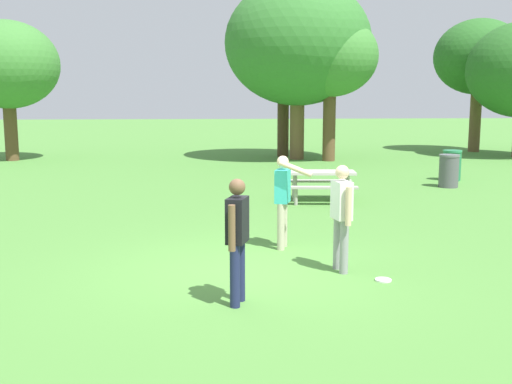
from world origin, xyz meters
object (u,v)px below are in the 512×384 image
Objects in this scene: tree_back_left at (479,58)px; person_bystander at (341,211)px; person_catcher at (283,194)px; frisbee at (383,280)px; tree_far_right at (298,43)px; picnic_table_near at (321,179)px; tree_slender_mid at (330,57)px; trash_can_further_along at (452,165)px; person_thrower at (237,233)px; trash_can_beside_table at (449,171)px; tree_tall_left at (7,65)px; tree_broad_center at (284,59)px.

person_bystander is at bearing -118.65° from tree_back_left.
person_catcher is 2.56m from frisbee.
person_bystander is 6.82× the size of frisbee.
person_bystander is at bearing -95.76° from tree_far_right.
picnic_table_near is 11.18m from tree_far_right.
tree_slender_mid reaches higher than frisbee.
person_bystander is at bearing -120.09° from trash_can_further_along.
tree_far_right reaches higher than person_thrower.
person_thrower is 1.71× the size of trash_can_beside_table.
person_thrower and person_catcher have the same top height.
trash_can_beside_table is 12.91m from tree_back_left.
tree_tall_left reaches higher than frisbee.
picnic_table_near is 0.25× the size of tree_far_right.
tree_back_left is (12.19, 20.69, 3.44)m from person_thrower.
person_thrower is at bearing -124.32° from trash_can_beside_table.
tree_far_right reaches higher than person_bystander.
tree_tall_left is 11.80m from tree_far_right.
person_thrower is 8.01m from picnic_table_near.
trash_can_beside_table is 0.17× the size of tree_tall_left.
tree_back_left is at bearing 6.66° from tree_tall_left.
frisbee is 0.04× the size of tree_broad_center.
trash_can_beside_table is 0.13× the size of tree_far_right.
tree_far_right reaches higher than picnic_table_near.
person_catcher is 5.00m from picnic_table_near.
person_bystander reaches higher than picnic_table_near.
trash_can_beside_table is 0.16× the size of tree_slender_mid.
tree_back_left reaches higher than tree_slender_mid.
trash_can_beside_table is (6.63, 9.71, -0.46)m from person_thrower.
trash_can_beside_table is at bearing -115.00° from trash_can_further_along.
tree_tall_left reaches higher than person_catcher.
person_bystander is 1.19m from frisbee.
trash_can_beside_table is (4.16, 2.10, -0.08)m from picnic_table_near.
tree_far_right is 1.56m from tree_slender_mid.
tree_broad_center is at bearing 4.44° from tree_tall_left.
trash_can_further_along is 0.17× the size of tree_broad_center.
trash_can_further_along is (4.80, 3.48, -0.08)m from picnic_table_near.
tree_back_left is at bearing 62.85° from trash_can_further_along.
picnic_table_near is 0.31× the size of tree_slender_mid.
person_catcher is at bearing 115.28° from person_bystander.
frisbee is 20.77m from tree_tall_left.
person_catcher is 1.71× the size of trash_can_further_along.
tree_far_right is (0.84, 10.33, 4.19)m from picnic_table_near.
frisbee is at bearing -116.48° from trash_can_further_along.
trash_can_beside_table reaches higher than picnic_table_near.
picnic_table_near reaches higher than frisbee.
tree_back_left is at bearing 53.37° from picnic_table_near.
frisbee is 9.94m from trash_can_beside_table.
tree_broad_center reaches higher than frisbee.
picnic_table_near is 12.11m from tree_broad_center.
picnic_table_near is at bearing -153.21° from trash_can_beside_table.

